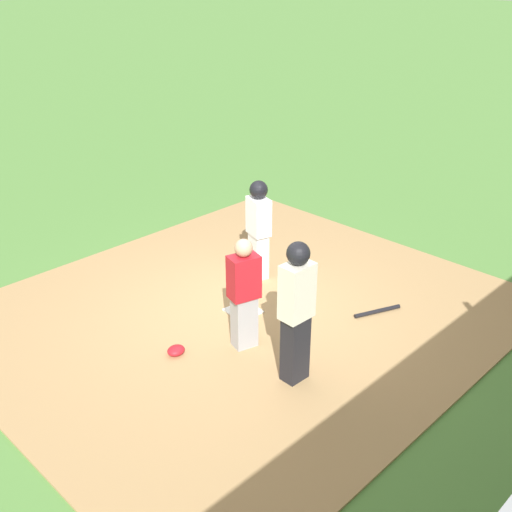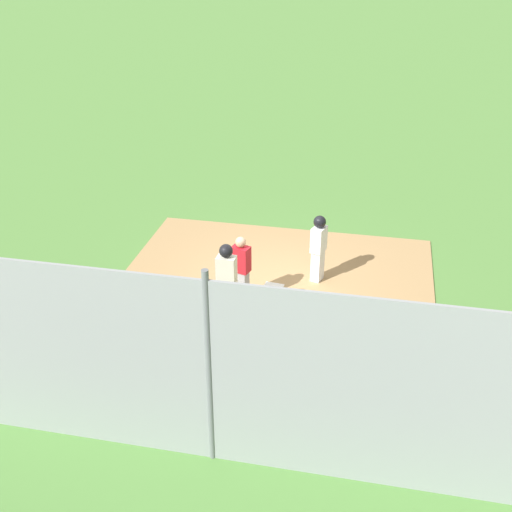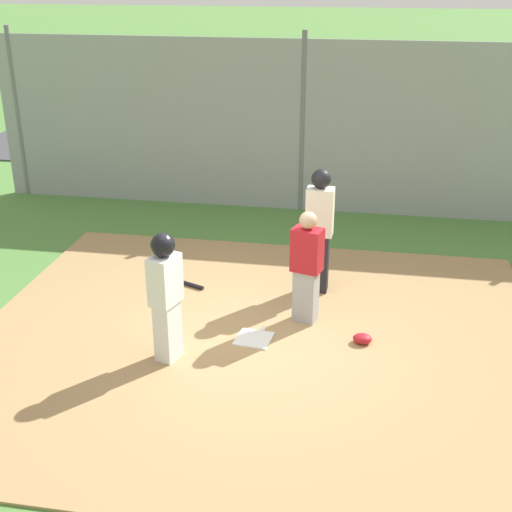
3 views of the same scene
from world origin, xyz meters
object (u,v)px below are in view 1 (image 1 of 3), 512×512
baseball_bat (377,311)px  baseball (250,317)px  catcher_mask (176,350)px  home_plate (243,311)px  catcher (244,293)px  umpire (296,309)px  runner (259,224)px

baseball_bat → baseball: size_ratio=10.12×
catcher_mask → baseball: catcher_mask is taller
baseball → home_plate: bearing=69.2°
catcher → catcher_mask: size_ratio=6.41×
home_plate → baseball: size_ratio=5.95×
catcher_mask → baseball_bat: bearing=-25.2°
catcher → baseball: catcher is taller
catcher → catcher_mask: catcher is taller
catcher → umpire: 0.96m
catcher_mask → umpire: bearing=-63.6°
home_plate → umpire: (-0.66, -1.57, 0.96)m
baseball_bat → catcher_mask: 2.97m
umpire → catcher_mask: (-0.70, 1.42, -0.91)m
runner → umpire: bearing=71.0°
catcher → runner: 1.96m
umpire → catcher: bearing=-2.4°
home_plate → runner: (0.94, 0.60, 0.91)m
runner → baseball: size_ratio=21.87×
umpire → catcher_mask: size_ratio=7.61×
catcher → baseball: 0.99m
baseball_bat → umpire: bearing=-152.7°
runner → baseball: (-1.02, -0.83, -0.88)m
catcher → umpire: size_ratio=0.84×
runner → baseball_bat: (0.39, -2.02, -0.89)m
home_plate → catcher_mask: bearing=-173.6°
home_plate → baseball_bat: 1.94m
umpire → catcher_mask: 1.83m
umpire → home_plate: bearing=-20.8°
runner → baseball: 1.58m
home_plate → catcher: size_ratio=0.29×
baseball → baseball_bat: bearing=-40.2°
home_plate → baseball_bat: size_ratio=0.59×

